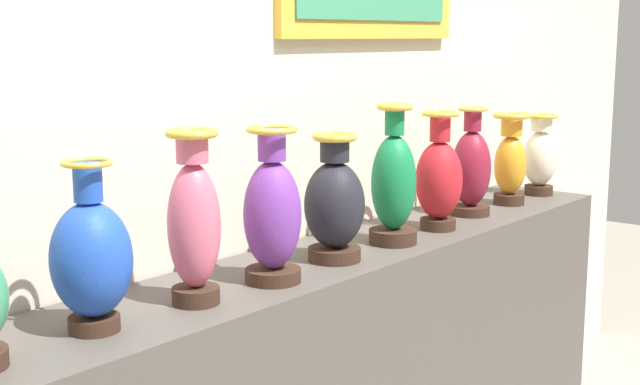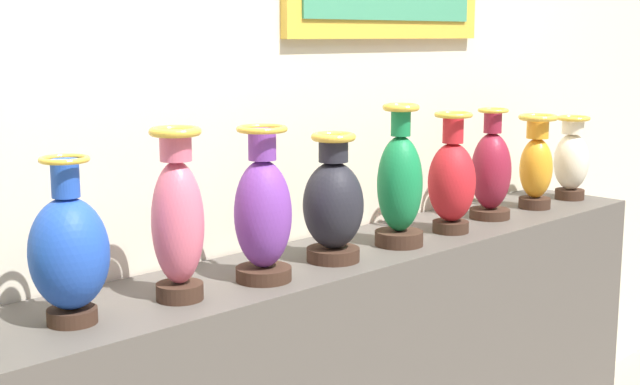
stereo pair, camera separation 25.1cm
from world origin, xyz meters
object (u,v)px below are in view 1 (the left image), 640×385
at_px(vase_onyx, 335,204).
at_px(vase_amber, 510,160).
at_px(vase_rose, 194,222).
at_px(vase_violet, 272,215).
at_px(vase_burgundy, 471,169).
at_px(vase_sapphire, 91,258).
at_px(vase_emerald, 394,185).
at_px(vase_ivory, 540,156).
at_px(vase_crimson, 439,178).

distance_m(vase_onyx, vase_amber, 1.09).
distance_m(vase_rose, vase_amber, 1.62).
bearing_deg(vase_rose, vase_violet, -3.39).
bearing_deg(vase_rose, vase_burgundy, 1.12).
relative_size(vase_sapphire, vase_emerald, 0.87).
bearing_deg(vase_amber, vase_emerald, -178.24).
bearing_deg(vase_ivory, vase_onyx, -179.24).
relative_size(vase_violet, vase_onyx, 1.11).
bearing_deg(vase_ivory, vase_burgundy, 178.98).
bearing_deg(vase_rose, vase_crimson, -0.63).
distance_m(vase_sapphire, vase_onyx, 0.81).
xyz_separation_m(vase_emerald, vase_burgundy, (0.54, 0.04, -0.02)).
xyz_separation_m(vase_rose, vase_onyx, (0.53, -0.00, -0.04)).
relative_size(vase_rose, vase_emerald, 0.97).
distance_m(vase_crimson, vase_amber, 0.55).
height_order(vase_emerald, vase_ivory, vase_emerald).
bearing_deg(vase_amber, vase_burgundy, 177.45).
xyz_separation_m(vase_rose, vase_emerald, (0.81, -0.01, -0.02)).
height_order(vase_emerald, vase_crimson, vase_emerald).
bearing_deg(vase_amber, vase_crimson, -177.28).
relative_size(vase_emerald, vase_ivory, 1.33).
relative_size(vase_rose, vase_ivory, 1.29).
bearing_deg(vase_sapphire, vase_crimson, -1.46).
bearing_deg(vase_violet, vase_ivory, 1.14).
bearing_deg(vase_onyx, vase_emerald, -2.00).
xyz_separation_m(vase_violet, vase_burgundy, (1.09, 0.04, -0.01)).
bearing_deg(vase_crimson, vase_burgundy, 7.85).
bearing_deg(vase_burgundy, vase_violet, -177.81).
relative_size(vase_burgundy, vase_ivory, 1.18).
xyz_separation_m(vase_crimson, vase_amber, (0.55, 0.03, -0.00)).
bearing_deg(vase_sapphire, vase_rose, -4.64).
bearing_deg(vase_emerald, vase_rose, 179.25).
xyz_separation_m(vase_amber, vase_ivory, (0.26, 0.00, -0.01)).
bearing_deg(vase_ivory, vase_violet, -178.86).
distance_m(vase_violet, vase_crimson, 0.81).
height_order(vase_rose, vase_ivory, vase_rose).
bearing_deg(vase_crimson, vase_onyx, 178.83).
height_order(vase_sapphire, vase_emerald, vase_emerald).
bearing_deg(vase_ivory, vase_amber, -179.41).
bearing_deg(vase_ivory, vase_sapphire, 179.85).
relative_size(vase_onyx, vase_ivory, 1.12).
height_order(vase_violet, vase_onyx, vase_violet).
bearing_deg(vase_emerald, vase_ivory, 1.48).
bearing_deg(vase_burgundy, vase_ivory, -1.02).
bearing_deg(vase_amber, vase_ivory, 0.59).
relative_size(vase_crimson, vase_burgundy, 1.02).
xyz_separation_m(vase_onyx, vase_emerald, (0.28, -0.01, 0.02)).
distance_m(vase_emerald, vase_burgundy, 0.54).
height_order(vase_amber, vase_ivory, vase_amber).
xyz_separation_m(vase_emerald, vase_ivory, (1.07, 0.03, -0.03)).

